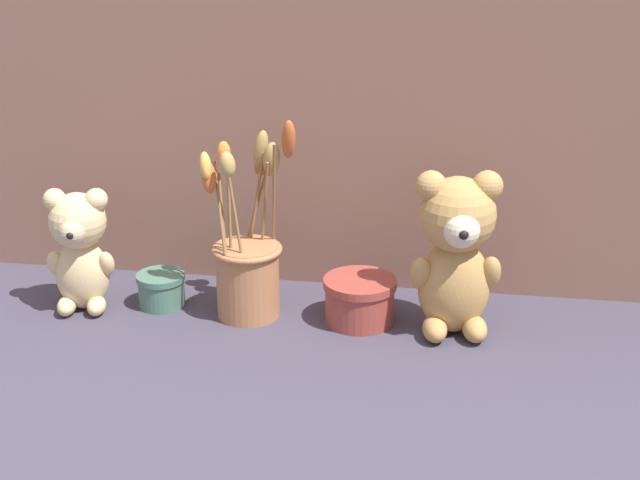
{
  "coord_description": "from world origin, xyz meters",
  "views": [
    {
      "loc": [
        0.2,
        -1.3,
        0.66
      ],
      "look_at": [
        0.0,
        0.02,
        0.13
      ],
      "focal_mm": 55.0,
      "sensor_mm": 36.0,
      "label": 1
    }
  ],
  "objects": [
    {
      "name": "backdrop_wall",
      "position": [
        0.0,
        0.17,
        0.33
      ],
      "size": [
        1.22,
        0.02,
        0.67
      ],
      "color": "#845B4C",
      "rests_on": "ground"
    },
    {
      "name": "teddy_bear_large",
      "position": [
        0.2,
        0.01,
        0.13
      ],
      "size": [
        0.14,
        0.13,
        0.25
      ],
      "color": "tan",
      "rests_on": "ground"
    },
    {
      "name": "ground_plane",
      "position": [
        0.0,
        0.0,
        0.0
      ],
      "size": [
        4.0,
        4.0,
        0.0
      ],
      "primitive_type": "plane",
      "color": "#3D3847"
    },
    {
      "name": "decorative_tin_tall",
      "position": [
        -0.25,
        0.04,
        0.03
      ],
      "size": [
        0.08,
        0.08,
        0.05
      ],
      "color": "#47705B",
      "rests_on": "ground"
    },
    {
      "name": "teddy_bear_medium",
      "position": [
        -0.37,
        0.01,
        0.1
      ],
      "size": [
        0.11,
        0.1,
        0.2
      ],
      "color": "#DBBC84",
      "rests_on": "ground"
    },
    {
      "name": "flower_vase",
      "position": [
        -0.11,
        0.03,
        0.09
      ],
      "size": [
        0.14,
        0.12,
        0.31
      ],
      "color": "#AD7047",
      "rests_on": "ground"
    },
    {
      "name": "decorative_tin_short",
      "position": [
        0.06,
        0.03,
        0.04
      ],
      "size": [
        0.11,
        0.11,
        0.07
      ],
      "color": "#993D33",
      "rests_on": "ground"
    }
  ]
}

